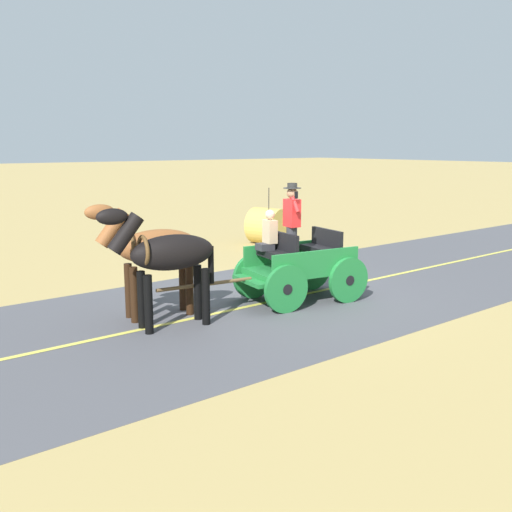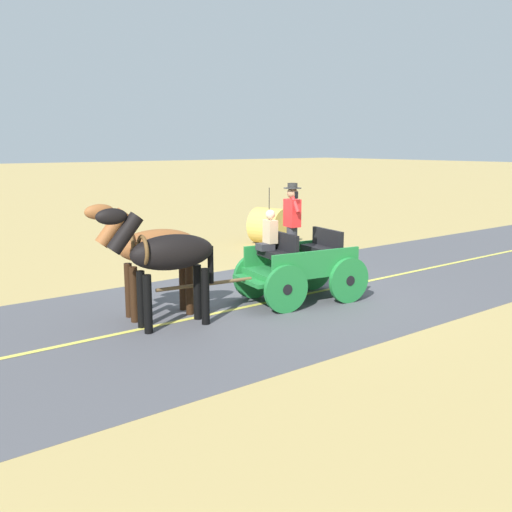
{
  "view_description": "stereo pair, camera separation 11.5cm",
  "coord_description": "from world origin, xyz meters",
  "views": [
    {
      "loc": [
        -9.07,
        8.3,
        3.25
      ],
      "look_at": [
        -0.28,
        1.28,
        1.1
      ],
      "focal_mm": 40.86,
      "sensor_mm": 36.0,
      "label": 1
    },
    {
      "loc": [
        -9.14,
        8.21,
        3.25
      ],
      "look_at": [
        -0.28,
        1.28,
        1.1
      ],
      "focal_mm": 40.86,
      "sensor_mm": 36.0,
      "label": 2
    }
  ],
  "objects": [
    {
      "name": "road_centre_stripe",
      "position": [
        0.0,
        0.0,
        0.01
      ],
      "size": [
        0.12,
        160.0,
        0.0
      ],
      "primitive_type": "cube",
      "color": "#DBCC4C",
      "rests_on": "road_surface"
    },
    {
      "name": "horse_drawn_carriage",
      "position": [
        -0.27,
        0.17,
        0.82
      ],
      "size": [
        1.77,
        4.51,
        2.5
      ],
      "color": "#1E7233",
      "rests_on": "ground"
    },
    {
      "name": "road_surface",
      "position": [
        0.0,
        0.0,
        0.0
      ],
      "size": [
        6.27,
        160.0,
        0.01
      ],
      "primitive_type": "cube",
      "color": "#4C4C51",
      "rests_on": "ground"
    },
    {
      "name": "hay_bale",
      "position": [
        5.68,
        -3.98,
        0.6
      ],
      "size": [
        1.37,
        1.44,
        1.2
      ],
      "primitive_type": "cylinder",
      "rotation": [
        0.0,
        1.57,
        0.25
      ],
      "color": "gold",
      "rests_on": "ground"
    },
    {
      "name": "horse_near_side",
      "position": [
        -0.17,
        3.22,
        1.32
      ],
      "size": [
        0.8,
        2.15,
        2.21
      ],
      "color": "black",
      "rests_on": "ground"
    },
    {
      "name": "horse_off_side",
      "position": [
        0.57,
        3.1,
        1.32
      ],
      "size": [
        0.84,
        2.15,
        2.21
      ],
      "color": "brown",
      "rests_on": "ground"
    },
    {
      "name": "ground_plane",
      "position": [
        0.0,
        0.0,
        0.0
      ],
      "size": [
        200.0,
        200.0,
        0.0
      ],
      "primitive_type": "plane",
      "color": "tan"
    }
  ]
}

